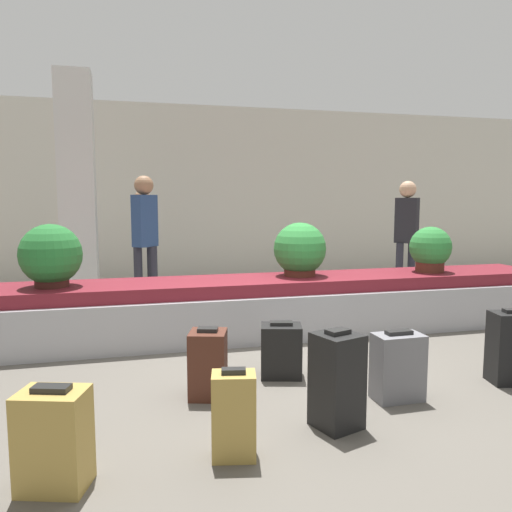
# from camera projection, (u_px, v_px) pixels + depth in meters

# --- Properties ---
(ground_plane) EXTENTS (18.00, 18.00, 0.00)m
(ground_plane) POSITION_uv_depth(u_px,v_px,m) (297.00, 377.00, 4.23)
(ground_plane) COLOR #59544C
(back_wall) EXTENTS (18.00, 0.06, 3.20)m
(back_wall) POSITION_uv_depth(u_px,v_px,m) (203.00, 194.00, 9.22)
(back_wall) COLOR beige
(back_wall) RESTS_ON ground_plane
(carousel) EXTENTS (7.34, 0.97, 0.63)m
(carousel) POSITION_uv_depth(u_px,v_px,m) (256.00, 307.00, 5.56)
(carousel) COLOR #9E9EA3
(carousel) RESTS_ON ground_plane
(pillar) EXTENTS (0.47, 0.47, 3.20)m
(pillar) POSITION_uv_depth(u_px,v_px,m) (78.00, 192.00, 6.80)
(pillar) COLOR silver
(pillar) RESTS_ON ground_plane
(suitcase_0) EXTENTS (0.29, 0.23, 0.54)m
(suitcase_0) POSITION_uv_depth(u_px,v_px,m) (234.00, 415.00, 2.89)
(suitcase_0) COLOR #A3843D
(suitcase_0) RESTS_ON ground_plane
(suitcase_1) EXTENTS (0.34, 0.34, 0.54)m
(suitcase_1) POSITION_uv_depth(u_px,v_px,m) (208.00, 364.00, 3.78)
(suitcase_1) COLOR #472319
(suitcase_1) RESTS_ON ground_plane
(suitcase_2) EXTENTS (0.40, 0.34, 0.55)m
(suitcase_2) POSITION_uv_depth(u_px,v_px,m) (54.00, 439.00, 2.58)
(suitcase_2) COLOR #A3843D
(suitcase_2) RESTS_ON ground_plane
(suitcase_3) EXTENTS (0.35, 0.35, 0.66)m
(suitcase_3) POSITION_uv_depth(u_px,v_px,m) (337.00, 380.00, 3.28)
(suitcase_3) COLOR black
(suitcase_3) RESTS_ON ground_plane
(suitcase_4) EXTENTS (0.40, 0.34, 0.48)m
(suitcase_4) POSITION_uv_depth(u_px,v_px,m) (281.00, 350.00, 4.23)
(suitcase_4) COLOR black
(suitcase_4) RESTS_ON ground_plane
(suitcase_5) EXTENTS (0.37, 0.23, 0.53)m
(suitcase_5) POSITION_uv_depth(u_px,v_px,m) (398.00, 367.00, 3.73)
(suitcase_5) COLOR slate
(suitcase_5) RESTS_ON ground_plane
(potted_plant_0) EXTENTS (0.49, 0.49, 0.55)m
(potted_plant_0) POSITION_uv_depth(u_px,v_px,m) (430.00, 249.00, 6.00)
(potted_plant_0) COLOR #4C2319
(potted_plant_0) RESTS_ON carousel
(potted_plant_1) EXTENTS (0.60, 0.60, 0.61)m
(potted_plant_1) POSITION_uv_depth(u_px,v_px,m) (300.00, 250.00, 5.69)
(potted_plant_1) COLOR #4C2319
(potted_plant_1) RESTS_ON carousel
(potted_plant_2) EXTENTS (0.61, 0.61, 0.63)m
(potted_plant_2) POSITION_uv_depth(u_px,v_px,m) (51.00, 256.00, 4.96)
(potted_plant_2) COLOR #381914
(potted_plant_2) RESTS_ON carousel
(traveler_0) EXTENTS (0.36, 0.35, 1.81)m
(traveler_0) POSITION_uv_depth(u_px,v_px,m) (145.00, 229.00, 6.67)
(traveler_0) COLOR #282833
(traveler_0) RESTS_ON ground_plane
(traveler_1) EXTENTS (0.35, 0.36, 1.77)m
(traveler_1) POSITION_uv_depth(u_px,v_px,m) (407.00, 228.00, 7.45)
(traveler_1) COLOR #282833
(traveler_1) RESTS_ON ground_plane
(traveler_2) EXTENTS (0.31, 0.36, 1.64)m
(traveler_2) POSITION_uv_depth(u_px,v_px,m) (143.00, 234.00, 7.55)
(traveler_2) COLOR #282833
(traveler_2) RESTS_ON ground_plane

